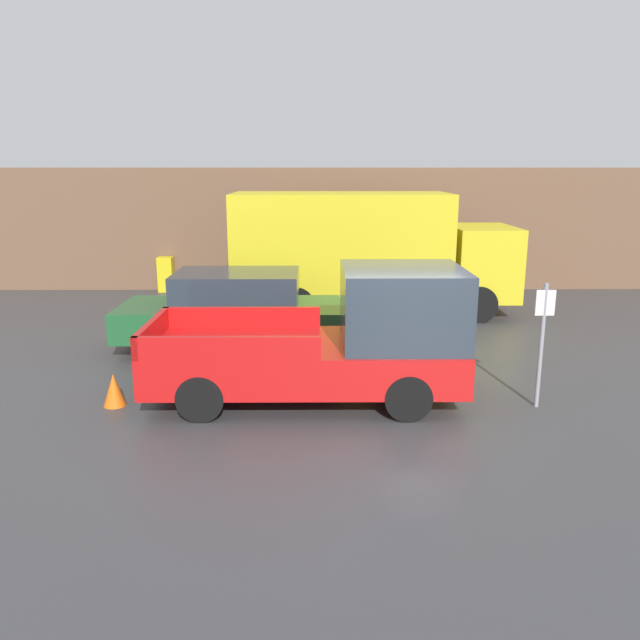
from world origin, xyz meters
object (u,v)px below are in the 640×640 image
(pickup_truck, at_px, (339,340))
(traffic_cone, at_px, (114,390))
(parking_sign, at_px, (542,338))
(newspaper_box, at_px, (166,274))
(delivery_truck, at_px, (363,249))
(car, at_px, (233,310))

(pickup_truck, height_order, traffic_cone, pickup_truck)
(pickup_truck, bearing_deg, parking_sign, -7.32)
(newspaper_box, distance_m, traffic_cone, 9.65)
(delivery_truck, relative_size, traffic_cone, 13.55)
(newspaper_box, bearing_deg, delivery_truck, -26.76)
(delivery_truck, relative_size, parking_sign, 3.59)
(newspaper_box, bearing_deg, traffic_cone, -81.85)
(pickup_truck, height_order, car, pickup_truck)
(parking_sign, height_order, traffic_cone, parking_sign)
(traffic_cone, bearing_deg, car, 65.33)
(pickup_truck, relative_size, delivery_truck, 0.70)
(pickup_truck, distance_m, delivery_truck, 6.40)
(delivery_truck, bearing_deg, pickup_truck, -97.78)
(pickup_truck, relative_size, traffic_cone, 9.49)
(pickup_truck, xyz_separation_m, traffic_cone, (-3.60, -0.30, -0.73))
(parking_sign, bearing_deg, pickup_truck, 172.68)
(delivery_truck, xyz_separation_m, newspaper_box, (-5.83, 2.94, -1.14))
(pickup_truck, xyz_separation_m, newspaper_box, (-4.97, 9.25, -0.46))
(parking_sign, bearing_deg, delivery_truck, 108.84)
(parking_sign, bearing_deg, traffic_cone, 179.11)
(pickup_truck, distance_m, car, 3.65)
(car, height_order, parking_sign, parking_sign)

